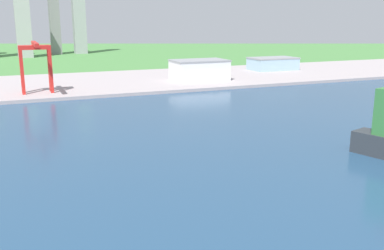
# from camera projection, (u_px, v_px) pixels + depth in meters

# --- Properties ---
(ground_plane) EXTENTS (2400.00, 2400.00, 0.00)m
(ground_plane) POSITION_uv_depth(u_px,v_px,m) (186.00, 138.00, 204.54)
(ground_plane) COLOR #488140
(water_bay) EXTENTS (840.00, 360.00, 0.15)m
(water_bay) POSITION_uv_depth(u_px,v_px,m) (251.00, 180.00, 150.74)
(water_bay) COLOR navy
(water_bay) RESTS_ON ground
(industrial_pier) EXTENTS (840.00, 140.00, 2.50)m
(industrial_pier) POSITION_uv_depth(u_px,v_px,m) (103.00, 82.00, 374.58)
(industrial_pier) COLOR #A59A9C
(industrial_pier) RESTS_ON ground
(port_crane_red) EXTENTS (21.43, 42.39, 36.29)m
(port_crane_red) POSITION_uv_depth(u_px,v_px,m) (35.00, 56.00, 306.16)
(port_crane_red) COLOR red
(port_crane_red) RESTS_ON industrial_pier
(warehouse_main) EXTENTS (46.80, 30.45, 17.44)m
(warehouse_main) POSITION_uv_depth(u_px,v_px,m) (199.00, 70.00, 378.57)
(warehouse_main) COLOR white
(warehouse_main) RESTS_ON industrial_pier
(warehouse_annex) EXTENTS (47.95, 28.91, 12.91)m
(warehouse_annex) POSITION_uv_depth(u_px,v_px,m) (273.00, 64.00, 455.70)
(warehouse_annex) COLOR #99BCD1
(warehouse_annex) RESTS_ON industrial_pier
(distant_skyline) EXTENTS (235.16, 69.94, 150.05)m
(distant_skyline) POSITION_uv_depth(u_px,v_px,m) (4.00, 18.00, 639.85)
(distant_skyline) COLOR #9FA5A4
(distant_skyline) RESTS_ON ground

